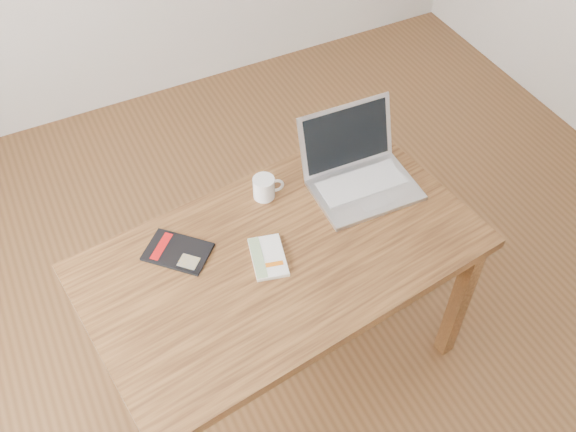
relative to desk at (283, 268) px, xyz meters
name	(u,v)px	position (x,y,z in m)	size (l,w,h in m)	color
room	(317,93)	(0.13, 0.03, 0.69)	(4.04, 4.04, 2.70)	brown
desk	(283,268)	(0.00, 0.00, 0.00)	(1.43, 0.93, 0.75)	brown
white_guidebook	(268,257)	(-0.06, 0.00, 0.10)	(0.15, 0.20, 0.02)	silver
black_guidebook	(178,252)	(-0.32, 0.16, 0.10)	(0.25, 0.25, 0.01)	black
laptop	(358,171)	(0.40, 0.18, 0.14)	(0.39, 0.36, 0.25)	silver
coffee_mug	(265,187)	(0.06, 0.27, 0.13)	(0.11, 0.08, 0.09)	white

